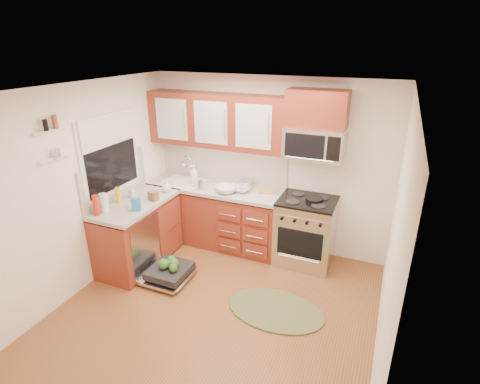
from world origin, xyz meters
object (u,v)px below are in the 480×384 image
at_px(bowl_b, 226,189).
at_px(cup, 245,188).
at_px(cutting_board, 268,191).
at_px(rug, 276,310).
at_px(upper_cabinets, 216,121).
at_px(microwave, 314,143).
at_px(stock_pot, 246,184).
at_px(sink, 183,190).
at_px(skillet, 314,200).
at_px(dishwasher, 167,273).
at_px(bowl_a, 241,189).
at_px(range, 306,231).
at_px(paper_towel_roll, 104,203).

relative_size(bowl_b, cup, 2.24).
bearing_deg(cutting_board, rug, -66.29).
bearing_deg(cutting_board, upper_cabinets, 177.83).
distance_m(microwave, stock_pot, 1.19).
xyz_separation_m(microwave, sink, (-1.93, -0.13, -0.90)).
height_order(skillet, cutting_board, skillet).
xyz_separation_m(sink, cup, (1.02, 0.01, 0.18)).
relative_size(dishwasher, bowl_b, 2.28).
bearing_deg(stock_pot, cup, -76.04).
bearing_deg(upper_cabinets, microwave, -1.02).
bearing_deg(stock_pot, rug, -55.80).
distance_m(stock_pot, bowl_a, 0.19).
distance_m(range, dishwasher, 1.95).
relative_size(rug, stock_pot, 6.17).
bearing_deg(sink, upper_cabinets, 16.45).
relative_size(range, sink, 1.53).
bearing_deg(stock_pot, range, -10.13).
relative_size(cutting_board, cup, 2.01).
relative_size(sink, rug, 0.54).
height_order(rug, stock_pot, stock_pot).
xyz_separation_m(rug, paper_towel_roll, (-2.24, -0.13, 1.03)).
distance_m(cutting_board, bowl_a, 0.38).
distance_m(range, bowl_a, 1.07).
xyz_separation_m(range, bowl_a, (-0.96, -0.02, 0.48)).
relative_size(dishwasher, skillet, 3.05).
bearing_deg(cutting_board, paper_towel_roll, -139.79).
bearing_deg(bowl_b, bowl_a, 34.04).
bearing_deg(microwave, dishwasher, -140.93).
relative_size(skillet, bowl_a, 0.90).
bearing_deg(cutting_board, cup, -159.57).
bearing_deg(range, rug, -92.04).
distance_m(upper_cabinets, paper_towel_roll, 1.88).
bearing_deg(paper_towel_roll, rug, 3.36).
bearing_deg(range, bowl_a, -179.04).
xyz_separation_m(stock_pot, paper_towel_roll, (-1.33, -1.47, 0.06)).
bearing_deg(bowl_a, skillet, 0.39).
height_order(upper_cabinets, range, upper_cabinets).
distance_m(microwave, sink, 2.13).
distance_m(upper_cabinets, cutting_board, 1.23).
height_order(range, skillet, skillet).
bearing_deg(sink, paper_towel_roll, -105.17).
height_order(sink, cup, cup).
bearing_deg(rug, bowl_b, 136.82).
bearing_deg(range, stock_pot, 169.87).
xyz_separation_m(paper_towel_roll, bowl_b, (1.14, 1.16, -0.07)).
bearing_deg(stock_pot, microwave, -3.01).
height_order(stock_pot, cutting_board, stock_pot).
xyz_separation_m(microwave, cutting_board, (-0.61, -0.01, -0.77)).
bearing_deg(range, bowl_b, -173.08).
distance_m(upper_cabinets, rug, 2.66).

